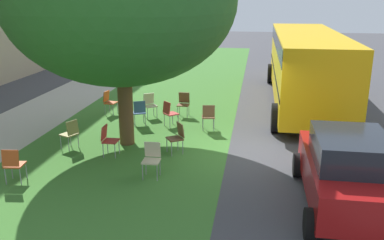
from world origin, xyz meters
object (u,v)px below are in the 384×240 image
object	(u,v)px
chair_2	(109,101)
chair_7	(13,163)
chair_0	(169,112)
chair_1	(184,102)
chair_5	(150,103)
chair_10	(139,111)
chair_6	(70,132)
school_bus	(306,61)
parked_car	(347,170)
chair_4	(208,115)
chair_3	(152,157)
chair_9	(108,138)
chair_8	(177,136)

from	to	relation	value
chair_2	chair_7	distance (m)	6.12
chair_0	chair_1	distance (m)	1.36
chair_5	chair_10	xyz separation A→B (m)	(-1.02, 0.11, 0.00)
chair_2	chair_10	xyz separation A→B (m)	(-1.20, -1.51, 0.00)
chair_2	chair_6	world-z (taller)	same
chair_2	school_bus	bearing A→B (deg)	-69.17
parked_car	chair_10	bearing A→B (deg)	50.28
chair_0	chair_1	bearing A→B (deg)	-10.73
chair_1	chair_10	bearing A→B (deg)	136.41
chair_0	chair_7	xyz separation A→B (m)	(-4.94, 2.74, 0.00)
parked_car	school_bus	distance (m)	8.94
chair_0	chair_4	distance (m)	1.37
chair_10	school_bus	world-z (taller)	school_bus
chair_1	chair_6	size ratio (longest dim) A/B	1.00
chair_0	parked_car	bearing A→B (deg)	-135.49
chair_3	chair_5	distance (m)	5.24
chair_2	school_bus	world-z (taller)	school_bus
chair_10	parked_car	size ratio (longest dim) A/B	0.24
chair_0	chair_2	world-z (taller)	same
chair_7	chair_10	size ratio (longest dim) A/B	1.00
chair_4	school_bus	bearing A→B (deg)	-39.61
chair_0	chair_7	bearing A→B (deg)	151.04
chair_5	chair_1	bearing A→B (deg)	-73.89
chair_9	school_bus	xyz separation A→B (m)	(6.88, -5.93, 1.24)
chair_6	chair_3	bearing A→B (deg)	-118.09
chair_0	chair_2	bearing A→B (deg)	65.44
chair_4	chair_9	size ratio (longest dim) A/B	1.00
chair_6	chair_9	distance (m)	1.30
parked_car	school_bus	xyz separation A→B (m)	(8.89, 0.03, 0.92)
chair_6	chair_8	size ratio (longest dim) A/B	1.00
chair_1	chair_5	distance (m)	1.24
chair_9	parked_car	bearing A→B (deg)	-108.71
chair_5	chair_8	world-z (taller)	same
chair_5	school_bus	xyz separation A→B (m)	(2.98, -5.75, 1.24)
chair_4	chair_9	distance (m)	3.67
chair_1	chair_8	xyz separation A→B (m)	(-3.73, -0.48, 0.00)
parked_car	chair_3	bearing A→B (deg)	79.12
chair_3	parked_car	distance (m)	4.51
parked_car	chair_6	bearing A→B (deg)	72.00
parked_car	chair_0	bearing A→B (deg)	44.51
chair_1	chair_3	xyz separation A→B (m)	(-5.41, -0.17, 0.00)
chair_10	chair_0	bearing A→B (deg)	-88.30
chair_1	parked_car	world-z (taller)	parked_car
chair_6	chair_7	world-z (taller)	same
chair_1	parked_car	size ratio (longest dim) A/B	0.24
chair_2	chair_8	bearing A→B (deg)	-137.27
chair_0	parked_car	xyz separation A→B (m)	(-4.92, -4.84, 0.32)
parked_car	chair_9	bearing A→B (deg)	71.29
chair_4	chair_8	xyz separation A→B (m)	(-2.20, 0.63, 0.00)
chair_3	chair_6	distance (m)	3.18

